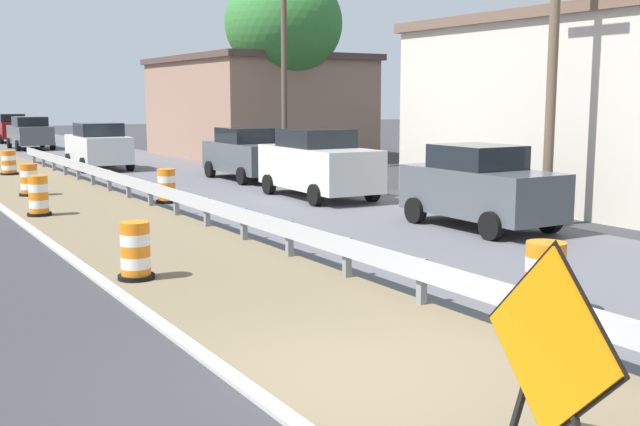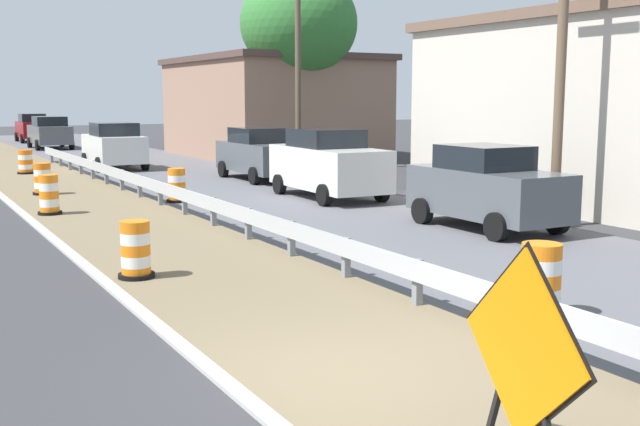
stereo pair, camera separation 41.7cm
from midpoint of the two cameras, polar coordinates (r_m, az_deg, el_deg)
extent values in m
plane|color=#333335|center=(8.91, 3.21, -11.85)|extent=(160.00, 160.00, 0.00)
cube|color=#706047|center=(9.30, 7.05, -10.99)|extent=(3.85, 120.00, 0.01)
cube|color=#ADADA8|center=(8.32, -4.56, -13.34)|extent=(0.20, 120.00, 0.11)
cube|color=#ADB2B7|center=(11.63, 7.96, -4.19)|extent=(0.08, 59.93, 0.32)
cube|color=slate|center=(10.23, 15.39, -7.37)|extent=(0.12, 0.12, 0.70)
cube|color=slate|center=(11.73, 8.25, -5.10)|extent=(0.12, 0.12, 0.70)
cube|color=slate|center=(13.38, 2.83, -3.31)|extent=(0.12, 0.12, 0.70)
cube|color=slate|center=(15.13, -1.35, -1.90)|extent=(0.12, 0.12, 0.70)
cube|color=slate|center=(16.96, -4.64, -0.79)|extent=(0.12, 0.12, 0.70)
cube|color=slate|center=(18.83, -7.28, 0.11)|extent=(0.12, 0.12, 0.70)
cube|color=slate|center=(20.74, -9.45, 0.84)|extent=(0.12, 0.12, 0.70)
cube|color=slate|center=(22.68, -11.24, 1.45)|extent=(0.12, 0.12, 0.70)
cube|color=slate|center=(24.64, -12.75, 1.97)|extent=(0.12, 0.12, 0.70)
cube|color=slate|center=(26.61, -14.04, 2.40)|extent=(0.12, 0.12, 0.70)
cube|color=slate|center=(28.60, -15.15, 2.77)|extent=(0.12, 0.12, 0.70)
cube|color=slate|center=(30.60, -16.12, 3.10)|extent=(0.12, 0.12, 0.70)
cube|color=slate|center=(32.61, -16.97, 3.38)|extent=(0.12, 0.12, 0.70)
cube|color=slate|center=(34.62, -17.72, 3.63)|extent=(0.12, 0.12, 0.70)
cube|color=slate|center=(36.64, -18.39, 3.85)|extent=(0.12, 0.12, 0.70)
cube|color=slate|center=(38.67, -18.98, 4.05)|extent=(0.12, 0.12, 0.70)
cube|color=black|center=(7.01, 14.68, -13.37)|extent=(0.11, 0.39, 1.06)
cube|color=orange|center=(6.53, 16.54, -9.42)|extent=(0.27, 1.60, 1.61)
cube|color=black|center=(6.54, 16.67, -9.39)|extent=(0.26, 1.69, 1.71)
cylinder|color=orange|center=(11.58, 16.96, -6.81)|extent=(0.57, 0.57, 0.21)
cylinder|color=white|center=(11.53, 17.00, -5.80)|extent=(0.57, 0.57, 0.21)
cylinder|color=orange|center=(11.48, 17.05, -4.77)|extent=(0.57, 0.57, 0.21)
cylinder|color=white|center=(11.43, 17.10, -3.74)|extent=(0.57, 0.57, 0.21)
cylinder|color=orange|center=(11.39, 17.14, -2.70)|extent=(0.57, 0.57, 0.21)
cylinder|color=black|center=(11.60, 16.94, -7.13)|extent=(0.71, 0.71, 0.08)
cylinder|color=orange|center=(13.70, -12.60, -4.30)|extent=(0.50, 0.50, 0.20)
cylinder|color=white|center=(13.66, -12.63, -3.48)|extent=(0.50, 0.50, 0.20)
cylinder|color=orange|center=(13.62, -12.66, -2.66)|extent=(0.50, 0.50, 0.20)
cylinder|color=white|center=(13.58, -12.69, -1.83)|extent=(0.50, 0.50, 0.20)
cylinder|color=orange|center=(13.55, -12.72, -1.00)|extent=(0.50, 0.50, 0.20)
cylinder|color=black|center=(13.71, -12.60, -4.54)|extent=(0.63, 0.63, 0.08)
cylinder|color=orange|center=(21.68, -18.87, 0.18)|extent=(0.50, 0.50, 0.21)
cylinder|color=white|center=(21.66, -18.90, 0.74)|extent=(0.50, 0.50, 0.21)
cylinder|color=orange|center=(21.63, -18.93, 1.30)|extent=(0.50, 0.50, 0.21)
cylinder|color=white|center=(21.61, -18.96, 1.86)|extent=(0.50, 0.50, 0.21)
cylinder|color=orange|center=(21.58, -18.98, 2.42)|extent=(0.50, 0.50, 0.21)
cylinder|color=black|center=(21.69, -18.87, 0.01)|extent=(0.63, 0.63, 0.08)
cylinder|color=orange|center=(23.29, -10.04, 1.05)|extent=(0.52, 0.52, 0.20)
cylinder|color=white|center=(23.26, -10.05, 1.55)|extent=(0.52, 0.52, 0.20)
cylinder|color=orange|center=(23.24, -10.07, 2.04)|extent=(0.52, 0.52, 0.20)
cylinder|color=white|center=(23.22, -10.08, 2.53)|extent=(0.52, 0.52, 0.20)
cylinder|color=orange|center=(23.20, -10.09, 3.03)|extent=(0.52, 0.52, 0.20)
cylinder|color=black|center=(23.30, -10.04, 0.90)|extent=(0.65, 0.65, 0.08)
cylinder|color=orange|center=(26.18, -19.40, 1.52)|extent=(0.52, 0.52, 0.20)
cylinder|color=white|center=(26.16, -19.42, 1.96)|extent=(0.52, 0.52, 0.20)
cylinder|color=orange|center=(26.14, -19.44, 2.40)|extent=(0.52, 0.52, 0.20)
cylinder|color=white|center=(26.12, -19.47, 2.84)|extent=(0.52, 0.52, 0.20)
cylinder|color=orange|center=(26.10, -19.49, 3.28)|extent=(0.52, 0.52, 0.20)
cylinder|color=black|center=(26.19, -19.39, 1.39)|extent=(0.66, 0.66, 0.08)
cylinder|color=orange|center=(33.54, -20.62, 2.91)|extent=(0.56, 0.56, 0.19)
cylinder|color=white|center=(33.52, -20.64, 3.24)|extent=(0.56, 0.56, 0.19)
cylinder|color=orange|center=(33.51, -20.66, 3.57)|extent=(0.56, 0.56, 0.19)
cylinder|color=white|center=(33.49, -20.67, 3.90)|extent=(0.56, 0.56, 0.19)
cylinder|color=orange|center=(33.48, -20.69, 4.23)|extent=(0.56, 0.56, 0.19)
cylinder|color=black|center=(33.54, -20.62, 2.81)|extent=(0.70, 0.70, 0.08)
cube|color=silver|center=(34.68, -14.69, 4.65)|extent=(2.01, 4.20, 1.13)
cube|color=black|center=(34.48, -14.68, 6.03)|extent=(1.77, 1.95, 0.56)
cylinder|color=black|center=(35.85, -16.68, 3.79)|extent=(0.23, 0.64, 0.64)
cylinder|color=black|center=(36.28, -13.70, 3.96)|extent=(0.23, 0.64, 0.64)
cylinder|color=black|center=(33.17, -15.71, 3.47)|extent=(0.23, 0.64, 0.64)
cylinder|color=black|center=(33.64, -12.50, 3.65)|extent=(0.23, 0.64, 0.64)
cube|color=#4C5156|center=(18.65, 12.95, 1.49)|extent=(1.83, 4.11, 1.10)
cube|color=black|center=(18.69, 12.70, 4.07)|extent=(1.63, 1.90, 0.56)
cylinder|color=black|center=(18.40, 17.78, -0.53)|extent=(0.23, 0.64, 0.64)
cylinder|color=black|center=(17.14, 13.64, -1.00)|extent=(0.23, 0.64, 0.64)
cylinder|color=black|center=(20.32, 12.25, 0.52)|extent=(0.23, 0.64, 0.64)
cylinder|color=black|center=(19.19, 8.20, 0.16)|extent=(0.23, 0.64, 0.64)
cube|color=#4C5156|center=(49.44, -19.17, 5.52)|extent=(1.97, 4.54, 1.06)
cube|color=black|center=(49.23, -19.18, 6.45)|extent=(1.75, 2.10, 0.56)
cylinder|color=black|center=(50.79, -20.51, 4.92)|extent=(0.23, 0.64, 0.64)
cylinder|color=black|center=(51.11, -18.37, 5.05)|extent=(0.23, 0.64, 0.64)
cylinder|color=black|center=(47.84, -19.97, 4.75)|extent=(0.23, 0.64, 0.64)
cylinder|color=black|center=(48.18, -17.70, 4.89)|extent=(0.23, 0.64, 0.64)
cube|color=silver|center=(23.80, 1.14, 3.39)|extent=(2.11, 4.79, 1.25)
cube|color=black|center=(23.90, 0.93, 5.59)|extent=(1.82, 2.24, 0.56)
cylinder|color=black|center=(23.01, 5.11, 1.61)|extent=(0.24, 0.65, 0.64)
cylinder|color=black|center=(22.04, 0.85, 1.34)|extent=(0.24, 0.65, 0.64)
cylinder|color=black|center=(25.68, 1.39, 2.37)|extent=(0.24, 0.65, 0.64)
cylinder|color=black|center=(24.82, -2.54, 2.15)|extent=(0.24, 0.65, 0.64)
cube|color=maroon|center=(57.12, -20.36, 5.82)|extent=(1.78, 4.14, 1.08)
cube|color=black|center=(56.93, -20.37, 6.64)|extent=(1.58, 1.91, 0.56)
cylinder|color=black|center=(58.37, -21.37, 5.29)|extent=(0.23, 0.64, 0.64)
cylinder|color=black|center=(58.61, -19.69, 5.39)|extent=(0.23, 0.64, 0.64)
cylinder|color=black|center=(55.68, -21.00, 5.17)|extent=(0.23, 0.64, 0.64)
cylinder|color=black|center=(55.94, -19.24, 5.28)|extent=(0.23, 0.64, 0.64)
cube|color=#4C5156|center=(29.21, -3.99, 4.17)|extent=(1.94, 4.52, 1.08)
cube|color=black|center=(29.32, -4.16, 5.78)|extent=(1.72, 2.09, 0.56)
cylinder|color=black|center=(28.35, -0.98, 2.96)|extent=(0.23, 0.64, 0.64)
cylinder|color=black|center=(27.52, -4.46, 2.77)|extent=(0.23, 0.64, 0.64)
cylinder|color=black|center=(30.99, -3.55, 3.43)|extent=(0.23, 0.64, 0.64)
cylinder|color=black|center=(30.24, -6.80, 3.26)|extent=(0.23, 0.64, 0.64)
cube|color=beige|center=(24.89, 21.71, 6.80)|extent=(7.79, 10.20, 5.17)
cube|color=brown|center=(24.98, 22.06, 13.08)|extent=(8.10, 10.61, 0.30)
cube|color=#93705B|center=(40.85, -3.34, 7.64)|extent=(8.04, 11.34, 4.85)
cube|color=#4C3833|center=(40.89, -3.38, 11.25)|extent=(8.36, 11.79, 0.30)
cylinder|color=brown|center=(19.21, 17.98, 9.42)|extent=(0.24, 0.24, 7.04)
cylinder|color=brown|center=(32.53, -1.27, 10.40)|extent=(0.24, 0.24, 8.25)
cylinder|color=#4C3D2D|center=(36.56, -1.23, 7.10)|extent=(0.36, 0.36, 4.30)
ellipsoid|color=#337533|center=(36.70, -1.25, 13.88)|extent=(5.46, 5.46, 4.91)
camera|label=1|loc=(0.21, -89.13, 0.13)|focal=43.17mm
camera|label=2|loc=(0.21, 90.87, -0.13)|focal=43.17mm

